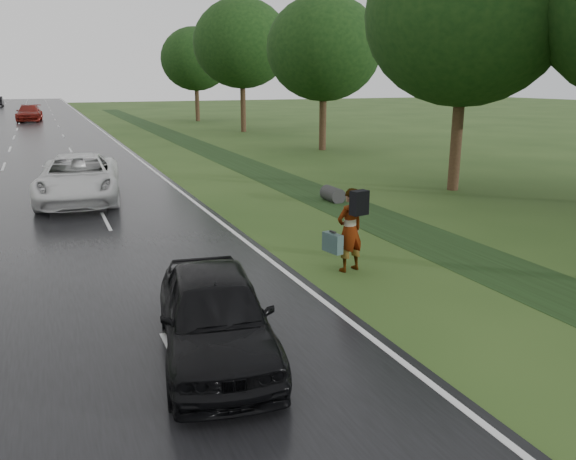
# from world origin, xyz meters

# --- Properties ---
(road) EXTENTS (14.00, 180.00, 0.04)m
(road) POSITION_xyz_m (0.00, 45.00, 0.02)
(road) COLOR black
(road) RESTS_ON ground
(edge_stripe_east) EXTENTS (0.12, 180.00, 0.01)m
(edge_stripe_east) POSITION_xyz_m (6.75, 45.00, 0.04)
(edge_stripe_east) COLOR silver
(edge_stripe_east) RESTS_ON road
(center_line) EXTENTS (0.12, 180.00, 0.01)m
(center_line) POSITION_xyz_m (0.00, 45.00, 0.04)
(center_line) COLOR silver
(center_line) RESTS_ON road
(drainage_ditch) EXTENTS (2.20, 120.00, 0.56)m
(drainage_ditch) POSITION_xyz_m (11.50, 18.71, 0.04)
(drainage_ditch) COLOR black
(drainage_ditch) RESTS_ON ground
(tree_east_b) EXTENTS (7.60, 7.60, 10.11)m
(tree_east_b) POSITION_xyz_m (17.00, 10.00, 6.68)
(tree_east_b) COLOR #3A2317
(tree_east_b) RESTS_ON ground
(tree_east_c) EXTENTS (7.00, 7.00, 9.29)m
(tree_east_c) POSITION_xyz_m (18.20, 24.00, 6.14)
(tree_east_c) COLOR #3A2317
(tree_east_c) RESTS_ON ground
(tree_east_d) EXTENTS (8.00, 8.00, 10.76)m
(tree_east_d) POSITION_xyz_m (17.80, 38.00, 7.15)
(tree_east_d) COLOR #3A2317
(tree_east_d) RESTS_ON ground
(tree_east_f) EXTENTS (7.20, 7.20, 9.62)m
(tree_east_f) POSITION_xyz_m (17.50, 52.00, 6.37)
(tree_east_f) COLOR #3A2317
(tree_east_f) RESTS_ON ground
(pedestrian) EXTENTS (0.98, 0.74, 1.96)m
(pedestrian) POSITION_xyz_m (8.18, 2.96, 1.01)
(pedestrian) COLOR #A5998C
(pedestrian) RESTS_ON ground
(white_pickup) EXTENTS (3.44, 6.24, 1.65)m
(white_pickup) POSITION_xyz_m (3.00, 13.62, 0.87)
(white_pickup) COLOR white
(white_pickup) RESTS_ON road
(dark_sedan) EXTENTS (2.38, 4.43, 1.43)m
(dark_sedan) POSITION_xyz_m (4.14, 0.10, 0.76)
(dark_sedan) COLOR black
(dark_sedan) RESTS_ON road
(far_car_red) EXTENTS (2.78, 5.91, 1.67)m
(far_car_red) POSITION_xyz_m (1.00, 58.43, 0.87)
(far_car_red) COLOR maroon
(far_car_red) RESTS_ON road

